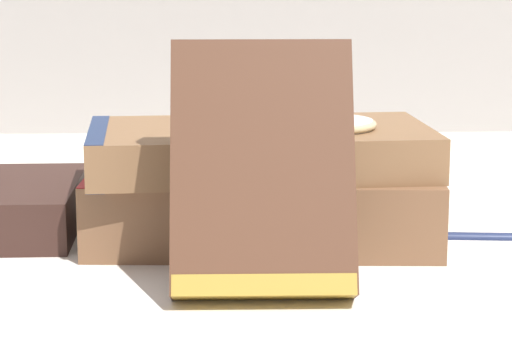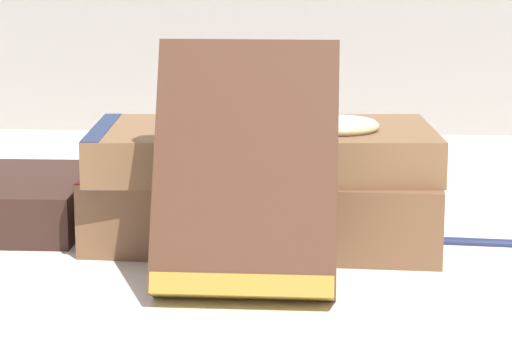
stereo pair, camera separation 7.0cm
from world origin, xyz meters
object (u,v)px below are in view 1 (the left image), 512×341
object	(u,v)px
book_flat_bottom	(255,204)
book_flat_top	(252,149)
pocket_watch	(332,124)
book_leaning_front	(262,178)

from	to	relation	value
book_flat_bottom	book_flat_top	bearing A→B (deg)	-103.34
book_flat_bottom	pocket_watch	xyz separation A→B (m)	(0.05, -0.01, 0.06)
book_flat_bottom	book_leaning_front	distance (m)	0.13
book_flat_top	pocket_watch	size ratio (longest dim) A/B	3.78
book_flat_bottom	book_leaning_front	world-z (taller)	book_leaning_front
pocket_watch	book_flat_top	bearing A→B (deg)	174.21
book_flat_top	pocket_watch	world-z (taller)	pocket_watch
book_leaning_front	pocket_watch	size ratio (longest dim) A/B	2.33
book_leaning_front	book_flat_bottom	bearing A→B (deg)	90.58
book_leaning_front	pocket_watch	distance (m)	0.12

